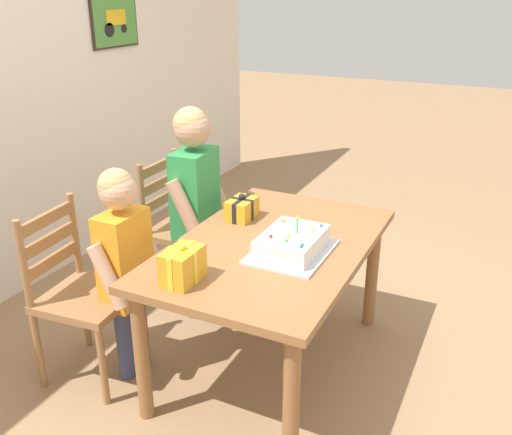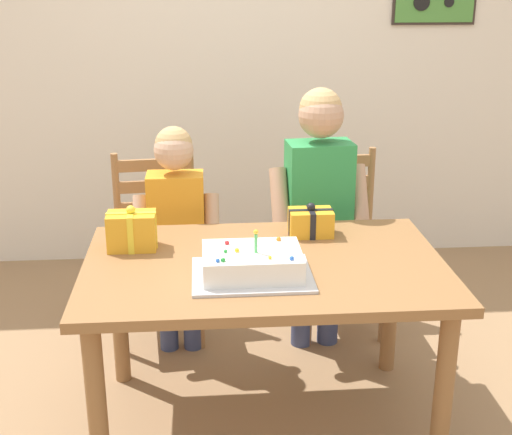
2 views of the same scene
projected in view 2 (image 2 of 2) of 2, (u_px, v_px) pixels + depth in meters
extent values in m
plane|color=#997551|center=(264.00, 420.00, 2.96)|extent=(20.00, 20.00, 0.00)
cube|color=silver|center=(237.00, 54.00, 4.29)|extent=(6.40, 0.08, 2.60)
cylinder|color=black|center=(422.00, 2.00, 4.21)|extent=(0.10, 0.01, 0.10)
cylinder|color=black|center=(449.00, 2.00, 4.22)|extent=(0.06, 0.01, 0.06)
cube|color=olive|center=(264.00, 267.00, 2.73)|extent=(1.40, 0.90, 0.04)
cylinder|color=olive|center=(97.00, 410.00, 2.46)|extent=(0.07, 0.07, 0.68)
cylinder|color=olive|center=(443.00, 394.00, 2.55)|extent=(0.07, 0.07, 0.68)
cylinder|color=olive|center=(119.00, 313.00, 3.15)|extent=(0.07, 0.07, 0.68)
cylinder|color=olive|center=(391.00, 303.00, 3.24)|extent=(0.07, 0.07, 0.68)
cube|color=silver|center=(252.00, 275.00, 2.59)|extent=(0.44, 0.34, 0.01)
cube|color=white|center=(252.00, 262.00, 2.58)|extent=(0.36, 0.26, 0.09)
cylinder|color=#56C666|center=(256.00, 244.00, 2.53)|extent=(0.01, 0.01, 0.07)
sphere|color=yellow|center=(256.00, 232.00, 2.52)|extent=(0.02, 0.02, 0.02)
sphere|color=red|center=(227.00, 243.00, 2.62)|extent=(0.02, 0.02, 0.02)
sphere|color=green|center=(225.00, 251.00, 2.54)|extent=(0.01, 0.01, 0.01)
sphere|color=blue|center=(218.00, 260.00, 2.46)|extent=(0.01, 0.01, 0.01)
sphere|color=orange|center=(279.00, 239.00, 2.66)|extent=(0.02, 0.02, 0.02)
sphere|color=yellow|center=(237.00, 250.00, 2.55)|extent=(0.02, 0.02, 0.02)
sphere|color=green|center=(223.00, 260.00, 2.47)|extent=(0.02, 0.02, 0.02)
sphere|color=blue|center=(292.00, 258.00, 2.48)|extent=(0.02, 0.02, 0.02)
sphere|color=yellow|center=(269.00, 257.00, 2.49)|extent=(0.01, 0.01, 0.01)
cube|color=gold|center=(132.00, 231.00, 2.83)|extent=(0.19, 0.13, 0.15)
cube|color=yellow|center=(132.00, 231.00, 2.83)|extent=(0.20, 0.02, 0.16)
cube|color=yellow|center=(132.00, 231.00, 2.83)|extent=(0.02, 0.13, 0.16)
sphere|color=yellow|center=(131.00, 210.00, 2.80)|extent=(0.04, 0.04, 0.04)
cube|color=gold|center=(311.00, 223.00, 2.98)|extent=(0.18, 0.13, 0.11)
cube|color=black|center=(311.00, 223.00, 2.98)|extent=(0.19, 0.02, 0.12)
cube|color=black|center=(311.00, 223.00, 2.98)|extent=(0.02, 0.13, 0.12)
sphere|color=black|center=(311.00, 207.00, 2.96)|extent=(0.04, 0.04, 0.04)
cube|color=#996B42|center=(158.00, 252.00, 3.53)|extent=(0.46, 0.46, 0.04)
cylinder|color=#996B42|center=(200.00, 308.00, 3.47)|extent=(0.04, 0.04, 0.43)
cylinder|color=#996B42|center=(122.00, 314.00, 3.40)|extent=(0.04, 0.04, 0.43)
cylinder|color=#996B42|center=(194.00, 277.00, 3.82)|extent=(0.04, 0.04, 0.43)
cylinder|color=#996B42|center=(123.00, 282.00, 3.76)|extent=(0.04, 0.04, 0.43)
cylinder|color=#996B42|center=(191.00, 193.00, 3.66)|extent=(0.04, 0.04, 0.45)
cylinder|color=#996B42|center=(117.00, 196.00, 3.60)|extent=(0.04, 0.04, 0.45)
cube|color=#996B42|center=(155.00, 207.00, 3.65)|extent=(0.36, 0.06, 0.06)
cube|color=#996B42|center=(154.00, 186.00, 3.61)|extent=(0.36, 0.06, 0.06)
cube|color=#996B42|center=(153.00, 165.00, 3.58)|extent=(0.36, 0.06, 0.06)
cube|color=#996B42|center=(340.00, 247.00, 3.60)|extent=(0.43, 0.43, 0.04)
cylinder|color=#996B42|center=(384.00, 303.00, 3.52)|extent=(0.04, 0.04, 0.43)
cylinder|color=#996B42|center=(308.00, 306.00, 3.49)|extent=(0.04, 0.04, 0.43)
cylinder|color=#996B42|center=(366.00, 272.00, 3.88)|extent=(0.04, 0.04, 0.43)
cylinder|color=#996B42|center=(297.00, 275.00, 3.84)|extent=(0.04, 0.04, 0.43)
cylinder|color=#996B42|center=(370.00, 189.00, 3.71)|extent=(0.04, 0.04, 0.45)
cylinder|color=#996B42|center=(299.00, 191.00, 3.68)|extent=(0.04, 0.04, 0.45)
cube|color=#996B42|center=(334.00, 202.00, 3.72)|extent=(0.36, 0.03, 0.06)
cube|color=#996B42|center=(335.00, 182.00, 3.68)|extent=(0.36, 0.03, 0.06)
cube|color=#996B42|center=(336.00, 161.00, 3.65)|extent=(0.36, 0.03, 0.06)
cylinder|color=#38426B|center=(329.00, 298.00, 3.51)|extent=(0.10, 0.10, 0.49)
cylinder|color=#38426B|center=(302.00, 300.00, 3.49)|extent=(0.10, 0.10, 0.49)
cube|color=#2D934C|center=(318.00, 200.00, 3.33)|extent=(0.31, 0.21, 0.55)
cylinder|color=tan|center=(359.00, 204.00, 3.33)|extent=(0.10, 0.24, 0.37)
cylinder|color=tan|center=(280.00, 208.00, 3.27)|extent=(0.10, 0.24, 0.37)
sphere|color=tan|center=(321.00, 115.00, 3.19)|extent=(0.21, 0.21, 0.21)
sphere|color=tan|center=(321.00, 109.00, 3.19)|extent=(0.20, 0.20, 0.20)
cylinder|color=#38426B|center=(192.00, 309.00, 3.47)|extent=(0.09, 0.09, 0.42)
cylinder|color=#38426B|center=(168.00, 310.00, 3.46)|extent=(0.09, 0.09, 0.42)
cube|color=orange|center=(177.00, 223.00, 3.31)|extent=(0.26, 0.16, 0.48)
cylinder|color=tan|center=(212.00, 228.00, 3.30)|extent=(0.07, 0.20, 0.32)
cylinder|color=tan|center=(141.00, 230.00, 3.28)|extent=(0.07, 0.20, 0.32)
sphere|color=tan|center=(174.00, 150.00, 3.19)|extent=(0.18, 0.18, 0.18)
sphere|color=tan|center=(174.00, 145.00, 3.20)|extent=(0.17, 0.17, 0.17)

